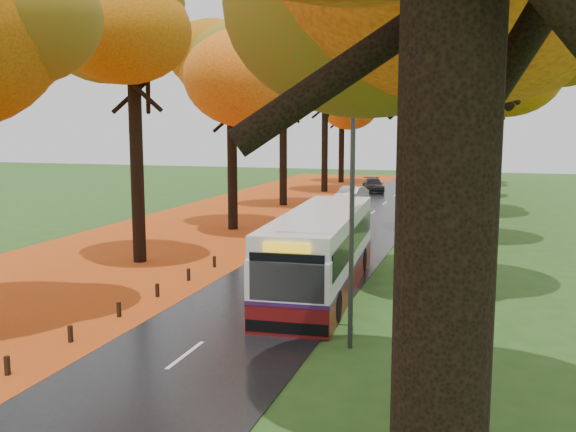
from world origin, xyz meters
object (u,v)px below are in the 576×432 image
at_px(bus, 321,250).
at_px(car_silver, 351,196).
at_px(car_white, 317,216).
at_px(streetlamp_near, 343,183).
at_px(streetlamp_far, 445,142).
at_px(car_dark, 373,185).
at_px(streetlamp_mid, 422,152).

distance_m(bus, car_silver, 26.24).
relative_size(bus, car_white, 2.87).
distance_m(streetlamp_near, streetlamp_far, 44.00).
relative_size(streetlamp_near, car_white, 1.98).
distance_m(car_silver, car_dark, 10.44).
xyz_separation_m(bus, car_white, (-4.07, 14.89, -0.89)).
relative_size(streetlamp_near, car_silver, 1.79).
relative_size(streetlamp_near, bus, 0.69).
relative_size(streetlamp_mid, bus, 0.69).
height_order(streetlamp_near, car_dark, streetlamp_near).
height_order(car_white, car_silver, car_silver).
distance_m(streetlamp_near, car_silver, 32.62).
bearing_deg(bus, streetlamp_near, -74.19).
bearing_deg(streetlamp_near, streetlamp_far, 90.00).
height_order(streetlamp_far, bus, streetlamp_far).
distance_m(streetlamp_far, car_white, 24.37).
distance_m(streetlamp_mid, car_dark, 21.55).
bearing_deg(car_white, streetlamp_near, -59.77).
xyz_separation_m(streetlamp_near, car_silver, (-6.30, 31.77, -3.94)).
bearing_deg(streetlamp_far, car_white, -104.89).
bearing_deg(streetlamp_mid, streetlamp_far, 90.00).
bearing_deg(streetlamp_mid, car_white, -168.72).
height_order(streetlamp_near, car_silver, streetlamp_near).
height_order(car_white, car_dark, car_white).
xyz_separation_m(bus, car_silver, (-4.18, 25.89, -0.84)).
distance_m(streetlamp_mid, bus, 16.55).
bearing_deg(streetlamp_far, streetlamp_near, -90.00).
relative_size(streetlamp_mid, car_silver, 1.79).
height_order(streetlamp_far, car_dark, streetlamp_far).
distance_m(streetlamp_far, bus, 38.31).
bearing_deg(bus, car_silver, 95.22).
bearing_deg(car_dark, bus, -98.23).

